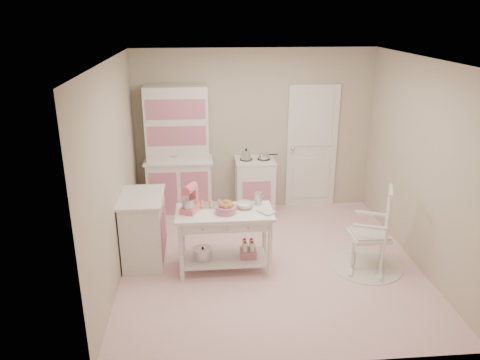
% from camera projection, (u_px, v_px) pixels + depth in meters
% --- Properties ---
extents(room_shell, '(3.84, 3.84, 2.62)m').
position_uv_depth(room_shell, '(273.00, 142.00, 5.61)').
color(room_shell, pink).
rests_on(room_shell, ground).
extents(door, '(0.82, 0.05, 2.04)m').
position_uv_depth(door, '(312.00, 147.00, 7.65)').
color(door, white).
rests_on(door, ground).
extents(hutch, '(1.06, 0.50, 2.08)m').
position_uv_depth(hutch, '(178.00, 153.00, 7.27)').
color(hutch, white).
rests_on(hutch, ground).
extents(stove, '(0.62, 0.57, 0.92)m').
position_uv_depth(stove, '(255.00, 187.00, 7.52)').
color(stove, white).
rests_on(stove, ground).
extents(base_cabinet, '(0.54, 0.84, 0.92)m').
position_uv_depth(base_cabinet, '(144.00, 229.00, 6.07)').
color(base_cabinet, white).
rests_on(base_cabinet, ground).
extents(lace_rug, '(0.92, 0.92, 0.01)m').
position_uv_depth(lace_rug, '(366.00, 266.00, 6.07)').
color(lace_rug, white).
rests_on(lace_rug, ground).
extents(rocking_chair, '(0.71, 0.84, 1.10)m').
position_uv_depth(rocking_chair, '(370.00, 228.00, 5.89)').
color(rocking_chair, white).
rests_on(rocking_chair, ground).
extents(work_table, '(1.20, 0.60, 0.80)m').
position_uv_depth(work_table, '(225.00, 240.00, 5.89)').
color(work_table, white).
rests_on(work_table, ground).
extents(stand_mixer, '(0.30, 0.34, 0.34)m').
position_uv_depth(stand_mixer, '(190.00, 199.00, 5.68)').
color(stand_mixer, '#F56777').
rests_on(stand_mixer, work_table).
extents(cookie_tray, '(0.34, 0.24, 0.02)m').
position_uv_depth(cookie_tray, '(212.00, 205.00, 5.91)').
color(cookie_tray, silver).
rests_on(cookie_tray, work_table).
extents(bread_basket, '(0.25, 0.25, 0.09)m').
position_uv_depth(bread_basket, '(226.00, 210.00, 5.70)').
color(bread_basket, '#C5718D').
rests_on(bread_basket, work_table).
extents(mixing_bowl, '(0.22, 0.22, 0.07)m').
position_uv_depth(mixing_bowl, '(245.00, 205.00, 5.84)').
color(mixing_bowl, silver).
rests_on(mixing_bowl, work_table).
extents(metal_pitcher, '(0.10, 0.10, 0.17)m').
position_uv_depth(metal_pitcher, '(258.00, 199.00, 5.91)').
color(metal_pitcher, silver).
rests_on(metal_pitcher, work_table).
extents(recipe_book, '(0.25, 0.26, 0.02)m').
position_uv_depth(recipe_book, '(262.00, 213.00, 5.68)').
color(recipe_book, silver).
rests_on(recipe_book, work_table).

